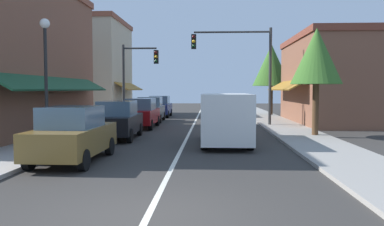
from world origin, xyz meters
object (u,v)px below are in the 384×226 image
object	(u,v)px
traffic_signal_mast_arm	(244,60)
street_lamp_left_near	(46,63)
tree_right_near	(316,57)
traffic_signal_left_corner	(135,72)
parked_car_second_left	(118,120)
van_in_lane	(226,117)
parked_car_distant_left	(160,106)
parked_car_far_left	(151,109)
tree_right_far	(271,65)
parked_car_third_left	(141,113)
parked_car_nearest_left	(73,134)

from	to	relation	value
traffic_signal_mast_arm	street_lamp_left_near	xyz separation A→B (m)	(-8.07, -10.32, -0.87)
street_lamp_left_near	tree_right_near	world-z (taller)	tree_right_near
traffic_signal_mast_arm	traffic_signal_left_corner	world-z (taller)	traffic_signal_mast_arm
parked_car_second_left	van_in_lane	xyz separation A→B (m)	(4.93, -1.46, 0.27)
parked_car_second_left	parked_car_distant_left	distance (m)	14.62
parked_car_far_left	tree_right_far	world-z (taller)	tree_right_far
traffic_signal_mast_arm	tree_right_far	size ratio (longest dim) A/B	0.98
parked_car_far_left	tree_right_far	xyz separation A→B (m)	(9.53, 6.61, 3.51)
parked_car_third_left	traffic_signal_left_corner	distance (m)	4.22
street_lamp_left_near	traffic_signal_mast_arm	bearing A→B (deg)	51.97
parked_car_far_left	street_lamp_left_near	world-z (taller)	street_lamp_left_near
traffic_signal_left_corner	parked_car_third_left	bearing A→B (deg)	-73.26
parked_car_second_left	parked_car_distant_left	xyz separation A→B (m)	(0.01, 14.62, 0.00)
parked_car_distant_left	van_in_lane	world-z (taller)	van_in_lane
street_lamp_left_near	tree_right_far	xyz separation A→B (m)	(11.27, 20.10, 1.11)
parked_car_distant_left	street_lamp_left_near	xyz separation A→B (m)	(-1.75, -18.38, 2.40)
parked_car_third_left	parked_car_far_left	size ratio (longest dim) A/B	0.99
parked_car_distant_left	tree_right_far	distance (m)	10.29
parked_car_second_left	parked_car_far_left	world-z (taller)	same
parked_car_third_left	parked_car_nearest_left	bearing A→B (deg)	-90.99
parked_car_far_left	street_lamp_left_near	bearing A→B (deg)	-99.05
tree_right_near	tree_right_far	xyz separation A→B (m)	(0.21, 15.25, 0.54)
tree_right_near	parked_car_third_left	bearing A→B (deg)	156.10
traffic_signal_mast_arm	parked_car_distant_left	bearing A→B (deg)	128.13
parked_car_third_left	parked_car_far_left	xyz separation A→B (m)	(-0.14, 4.57, 0.00)
traffic_signal_left_corner	street_lamp_left_near	world-z (taller)	traffic_signal_left_corner
parked_car_second_left	parked_car_far_left	xyz separation A→B (m)	(0.01, 9.73, 0.00)
traffic_signal_left_corner	van_in_lane	bearing A→B (deg)	-59.62
tree_right_near	tree_right_far	size ratio (longest dim) A/B	0.84
van_in_lane	tree_right_far	world-z (taller)	tree_right_far
parked_car_nearest_left	traffic_signal_mast_arm	size ratio (longest dim) A/B	0.67
parked_car_far_left	traffic_signal_mast_arm	bearing A→B (deg)	-28.26
parked_car_far_left	parked_car_distant_left	world-z (taller)	same
tree_right_far	van_in_lane	bearing A→B (deg)	-104.49
parked_car_nearest_left	van_in_lane	distance (m)	6.59
parked_car_distant_left	van_in_lane	xyz separation A→B (m)	(4.92, -16.08, 0.27)
traffic_signal_mast_arm	tree_right_near	bearing A→B (deg)	-61.38
parked_car_nearest_left	parked_car_second_left	distance (m)	5.78
parked_car_far_left	parked_car_distant_left	bearing A→B (deg)	88.24
street_lamp_left_near	tree_right_far	size ratio (longest dim) A/B	0.79
traffic_signal_mast_arm	traffic_signal_left_corner	size ratio (longest dim) A/B	1.15
parked_car_second_left	traffic_signal_mast_arm	distance (m)	9.69
van_in_lane	street_lamp_left_near	world-z (taller)	street_lamp_left_near
parked_car_nearest_left	parked_car_second_left	size ratio (longest dim) A/B	0.99
van_in_lane	tree_right_far	bearing A→B (deg)	75.50
street_lamp_left_near	traffic_signal_left_corner	bearing A→B (deg)	85.63
parked_car_third_left	street_lamp_left_near	size ratio (longest dim) A/B	0.84
parked_car_third_left	van_in_lane	xyz separation A→B (m)	(4.79, -6.62, 0.27)
parked_car_distant_left	tree_right_near	bearing A→B (deg)	-55.93
parked_car_nearest_left	parked_car_far_left	xyz separation A→B (m)	(0.04, 15.51, 0.00)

